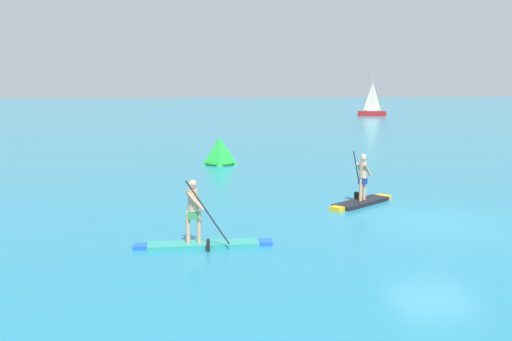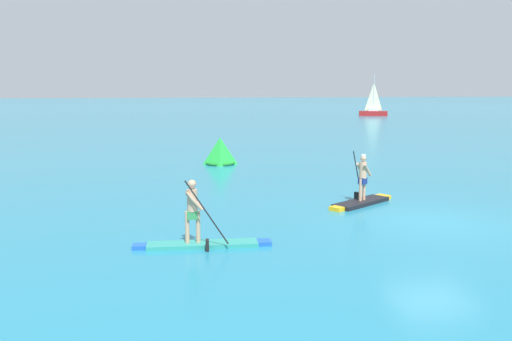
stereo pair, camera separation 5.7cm
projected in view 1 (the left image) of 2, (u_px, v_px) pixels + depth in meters
ground at (435, 223)px, 16.04m from camera, size 440.00×440.00×0.00m
paddleboarder_near_left at (201, 233)px, 13.55m from camera, size 3.52×0.88×1.82m
paddleboarder_mid_center at (362, 195)px, 18.56m from camera, size 2.83×2.11×1.82m
race_marker_buoy at (220, 152)px, 28.30m from camera, size 1.56×1.56×1.43m
sailboat_right_horizon at (372, 110)px, 77.94m from camera, size 4.10×2.12×5.97m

